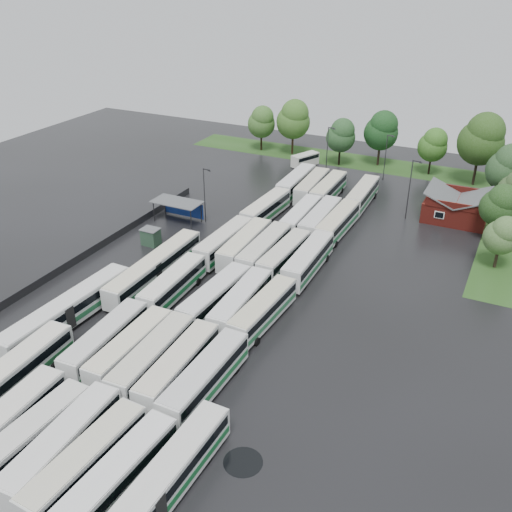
% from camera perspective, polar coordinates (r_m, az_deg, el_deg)
% --- Properties ---
extents(ground, '(160.00, 160.00, 0.00)m').
position_cam_1_polar(ground, '(71.83, -5.69, -5.46)').
color(ground, black).
rests_on(ground, ground).
extents(brick_building, '(10.07, 8.60, 5.39)m').
position_cam_1_polar(brick_building, '(100.82, 19.36, 4.44)').
color(brick_building, maroon).
rests_on(brick_building, ground).
extents(wash_shed, '(8.20, 4.20, 3.58)m').
position_cam_1_polar(wash_shed, '(95.19, -7.76, 5.19)').
color(wash_shed, '#2D2D30').
rests_on(wash_shed, ground).
extents(utility_hut, '(2.70, 2.20, 2.62)m').
position_cam_1_polar(utility_hut, '(88.37, -10.48, 1.92)').
color(utility_hut, '#243F2C').
rests_on(utility_hut, ground).
extents(grass_strip_north, '(80.00, 10.00, 0.01)m').
position_cam_1_polar(grass_strip_north, '(125.57, 10.84, 9.15)').
color(grass_strip_north, '#244817').
rests_on(grass_strip_north, ground).
extents(west_fence, '(0.10, 50.00, 1.20)m').
position_cam_1_polar(west_fence, '(89.04, -15.29, 1.05)').
color(west_fence, '#2D2D30').
rests_on(west_fence, ground).
extents(bus_r0c0, '(3.41, 13.39, 3.70)m').
position_cam_1_polar(bus_r0c0, '(57.86, -23.80, -15.18)').
color(bus_r0c0, silver).
rests_on(bus_r0c0, ground).
extents(bus_r0c1, '(3.15, 12.79, 3.54)m').
position_cam_1_polar(bus_r0c1, '(55.93, -21.64, -16.53)').
color(bus_r0c1, silver).
rests_on(bus_r0c1, ground).
extents(bus_r0c2, '(3.34, 13.31, 3.67)m').
position_cam_1_polar(bus_r0c2, '(54.21, -18.78, -17.49)').
color(bus_r0c2, silver).
rests_on(bus_r0c2, ground).
extents(bus_r0c3, '(3.26, 12.91, 3.57)m').
position_cam_1_polar(bus_r0c3, '(52.37, -16.63, -19.16)').
color(bus_r0c3, silver).
rests_on(bus_r0c3, ground).
extents(bus_r0c4, '(3.37, 12.95, 3.57)m').
position_cam_1_polar(bus_r0c4, '(50.67, -13.67, -20.67)').
color(bus_r0c4, silver).
rests_on(bus_r0c4, ground).
extents(bus_r1c0, '(3.38, 12.99, 3.58)m').
position_cam_1_polar(bus_r1c0, '(65.19, -14.79, -8.15)').
color(bus_r1c0, silver).
rests_on(bus_r1c0, ground).
extents(bus_r1c1, '(2.92, 12.77, 3.54)m').
position_cam_1_polar(bus_r1c1, '(63.37, -12.43, -9.02)').
color(bus_r1c1, silver).
rests_on(bus_r1c1, ground).
extents(bus_r1c2, '(3.34, 13.25, 3.66)m').
position_cam_1_polar(bus_r1c2, '(61.58, -10.28, -9.93)').
color(bus_r1c2, silver).
rests_on(bus_r1c2, ground).
extents(bus_r1c3, '(3.25, 13.11, 3.62)m').
position_cam_1_polar(bus_r1c3, '(59.99, -7.75, -10.90)').
color(bus_r1c3, silver).
rests_on(bus_r1c3, ground).
extents(bus_r1c4, '(2.95, 13.31, 3.70)m').
position_cam_1_polar(bus_r1c4, '(58.28, -5.10, -12.02)').
color(bus_r1c4, silver).
rests_on(bus_r1c4, ground).
extents(bus_r2c0, '(3.13, 12.73, 3.52)m').
position_cam_1_polar(bus_r2c0, '(73.89, -8.29, -2.83)').
color(bus_r2c0, silver).
rests_on(bus_r2c0, ground).
extents(bus_r2c2, '(3.37, 13.20, 3.64)m').
position_cam_1_polar(bus_r2c2, '(70.63, -4.07, -4.09)').
color(bus_r2c2, silver).
rests_on(bus_r2c2, ground).
extents(bus_r2c3, '(3.20, 13.07, 3.62)m').
position_cam_1_polar(bus_r2c3, '(69.37, -1.53, -4.68)').
color(bus_r2c3, silver).
rests_on(bus_r2c3, ground).
extents(bus_r2c4, '(3.31, 12.80, 3.53)m').
position_cam_1_polar(bus_r2c4, '(67.99, 0.73, -5.46)').
color(bus_r2c4, silver).
rests_on(bus_r2c4, ground).
extents(bus_r3c0, '(3.03, 13.13, 3.64)m').
position_cam_1_polar(bus_r3c0, '(83.83, -3.18, 1.41)').
color(bus_r3c0, silver).
rests_on(bus_r3c0, ground).
extents(bus_r3c1, '(3.29, 13.39, 3.70)m').
position_cam_1_polar(bus_r3c1, '(82.73, -1.13, 1.10)').
color(bus_r3c1, silver).
rests_on(bus_r3c1, ground).
extents(bus_r3c2, '(2.99, 13.34, 3.70)m').
position_cam_1_polar(bus_r3c2, '(81.43, 0.85, 0.64)').
color(bus_r3c2, silver).
rests_on(bus_r3c2, ground).
extents(bus_r3c3, '(3.07, 12.73, 3.52)m').
position_cam_1_polar(bus_r3c3, '(80.14, 2.84, 0.05)').
color(bus_r3c3, silver).
rests_on(bus_r3c3, ground).
extents(bus_r3c4, '(3.06, 13.40, 3.72)m').
position_cam_1_polar(bus_r3c4, '(79.02, 5.24, -0.38)').
color(bus_r3c4, silver).
rests_on(bus_r3c4, ground).
extents(bus_r4c0, '(3.29, 13.06, 3.61)m').
position_cam_1_polar(bus_r4c0, '(94.96, 0.98, 4.73)').
color(bus_r4c0, silver).
rests_on(bus_r4c0, ground).
extents(bus_r4c2, '(3.07, 12.84, 3.55)m').
position_cam_1_polar(bus_r4c2, '(92.32, 4.51, 3.92)').
color(bus_r4c2, silver).
rests_on(bus_r4c2, ground).
extents(bus_r4c3, '(3.04, 13.26, 3.68)m').
position_cam_1_polar(bus_r4c3, '(91.58, 6.44, 3.67)').
color(bus_r4c3, silver).
rests_on(bus_r4c3, ground).
extents(bus_r4c4, '(3.01, 13.18, 3.66)m').
position_cam_1_polar(bus_r4c4, '(90.63, 8.17, 3.28)').
color(bus_r4c4, silver).
rests_on(bus_r4c4, ground).
extents(bus_r5c0, '(3.18, 13.40, 3.71)m').
position_cam_1_polar(bus_r5c0, '(106.63, 4.04, 7.36)').
color(bus_r5c0, silver).
rests_on(bus_r5c0, ground).
extents(bus_r5c1, '(3.36, 13.05, 3.60)m').
position_cam_1_polar(bus_r5c1, '(105.10, 5.62, 6.94)').
color(bus_r5c1, silver).
rests_on(bus_r5c1, ground).
extents(bus_r5c2, '(2.88, 12.93, 3.59)m').
position_cam_1_polar(bus_r5c2, '(104.10, 7.25, 6.64)').
color(bus_r5c2, silver).
rests_on(bus_r5c2, ground).
extents(bus_r5c4, '(3.13, 13.09, 3.62)m').
position_cam_1_polar(bus_r5c4, '(102.46, 10.58, 6.04)').
color(bus_r5c4, silver).
rests_on(bus_r5c4, ground).
extents(artic_bus_west_b, '(2.95, 19.34, 3.58)m').
position_cam_1_polar(artic_bus_west_b, '(78.05, -10.07, -1.16)').
color(artic_bus_west_b, silver).
rests_on(artic_bus_west_b, ground).
extents(artic_bus_west_c, '(3.51, 19.56, 3.61)m').
position_cam_1_polar(artic_bus_west_c, '(71.38, -18.30, -5.23)').
color(artic_bus_west_c, silver).
rests_on(artic_bus_west_c, ground).
extents(artic_bus_east, '(3.02, 19.21, 3.56)m').
position_cam_1_polar(artic_bus_east, '(48.96, -10.11, -22.43)').
color(artic_bus_east, silver).
rests_on(artic_bus_east, ground).
extents(minibus, '(4.56, 6.51, 2.68)m').
position_cam_1_polar(minibus, '(121.22, 4.93, 9.60)').
color(minibus, silver).
rests_on(minibus, ground).
extents(tree_north_0, '(6.13, 6.13, 10.15)m').
position_cam_1_polar(tree_north_0, '(130.10, 0.58, 13.29)').
color(tree_north_0, black).
rests_on(tree_north_0, ground).
extents(tree_north_1, '(7.36, 7.36, 12.19)m').
position_cam_1_polar(tree_north_1, '(127.29, 3.80, 13.51)').
color(tree_north_1, '#392417').
rests_on(tree_north_1, ground).
extents(tree_north_2, '(6.06, 6.06, 10.03)m').
position_cam_1_polar(tree_north_2, '(121.35, 8.53, 11.87)').
color(tree_north_2, black).
rests_on(tree_north_2, ground).
extents(tree_north_3, '(7.04, 7.04, 11.66)m').
position_cam_1_polar(tree_north_3, '(122.42, 12.48, 12.18)').
color(tree_north_3, '#31221A').
rests_on(tree_north_3, ground).
extents(tree_north_4, '(5.82, 5.82, 9.63)m').
position_cam_1_polar(tree_north_4, '(119.80, 17.32, 10.59)').
color(tree_north_4, black).
rests_on(tree_north_4, ground).
extents(tree_north_5, '(8.54, 8.54, 14.14)m').
position_cam_1_polar(tree_north_5, '(115.98, 21.69, 10.85)').
color(tree_north_5, '#2C2218').
rests_on(tree_north_5, ground).
extents(tree_east_0, '(4.89, 4.85, 8.04)m').
position_cam_1_polar(tree_east_0, '(85.62, 23.45, 1.94)').
color(tree_east_0, '#30251A').
rests_on(tree_east_0, ground).
extents(tree_east_1, '(5.67, 5.67, 9.39)m').
position_cam_1_polar(tree_east_1, '(93.62, 23.23, 4.73)').
color(tree_east_1, '#321F12').
rests_on(tree_east_1, ground).
extents(tree_east_3, '(7.07, 7.07, 11.71)m').
position_cam_1_polar(tree_east_3, '(106.52, 23.96, 8.11)').
color(tree_east_3, '#3D2E1D').
rests_on(tree_east_3, ground).
extents(lamp_post_ne, '(1.58, 0.31, 10.26)m').
position_cam_1_polar(lamp_post_ne, '(97.24, 15.20, 6.83)').
color(lamp_post_ne, '#2D2D30').
rests_on(lamp_post_ne, ground).
extents(lamp_post_nw, '(1.43, 0.28, 9.29)m').
position_cam_1_polar(lamp_post_nw, '(93.31, -5.12, 6.45)').
color(lamp_post_nw, '#2D2D30').
rests_on(lamp_post_nw, ground).
extents(lamp_post_back_w, '(1.49, 0.29, 9.68)m').
position_cam_1_polar(lamp_post_back_w, '(115.58, 7.21, 10.72)').
color(lamp_post_back_w, '#2D2D30').
rests_on(lamp_post_back_w, ground).
extents(lamp_post_back_e, '(1.40, 0.27, 9.07)m').
position_cam_1_polar(lamp_post_back_e, '(114.58, 12.90, 9.90)').
color(lamp_post_back_e, '#2D2D30').
rests_on(lamp_post_back_e, ground).
extents(puddle_0, '(5.35, 5.35, 0.01)m').
position_cam_1_polar(puddle_0, '(60.72, -19.98, -14.54)').
color(puddle_0, black).
rests_on(puddle_0, ground).
extents(puddle_1, '(4.59, 4.59, 0.01)m').
position_cam_1_polar(puddle_1, '(52.20, -9.98, -21.56)').
color(puddle_1, black).
rests_on(puddle_1, ground).
extents(puddle_2, '(8.09, 8.09, 0.01)m').
position_cam_1_polar(puddle_2, '(79.04, -9.20, -2.34)').
color(puddle_2, black).
rests_on(puddle_2, ground).
extents(puddle_3, '(4.35, 4.35, 0.01)m').
position_cam_1_polar(puddle_3, '(69.06, -3.39, -6.87)').
color(puddle_3, black).
rests_on(puddle_3, ground).
extents(puddle_4, '(3.54, 3.54, 0.01)m').
position_cam_1_polar(puddle_4, '(53.08, -1.30, -19.91)').
color(puddle_4, black).
rests_on(puddle_4, ground).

